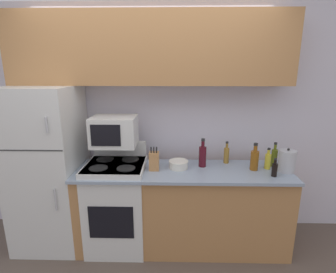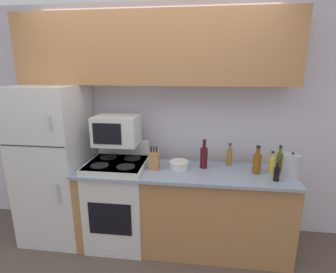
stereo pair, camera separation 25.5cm
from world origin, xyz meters
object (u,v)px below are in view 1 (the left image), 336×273
knife_block (154,161)px  bottle_whiskey (254,159)px  bottle_olive_oil (274,157)px  bottle_cooking_spray (268,161)px  microwave (114,131)px  bottle_soy_sauce (275,169)px  bottle_vinegar (226,155)px  stove (117,204)px  bottle_wine_red (203,156)px  kettle (287,161)px  refrigerator (49,168)px  bowl (178,164)px

knife_block → bottle_whiskey: bearing=1.4°
bottle_whiskey → bottle_olive_oil: size_ratio=1.08×
knife_block → bottle_cooking_spray: size_ratio=1.11×
microwave → bottle_soy_sauce: size_ratio=2.50×
bottle_cooking_spray → bottle_vinegar: bottle_vinegar is taller
stove → bottle_wine_red: bearing=6.0°
stove → kettle: kettle is taller
refrigerator → bottle_wine_red: bearing=0.6°
stove → knife_block: bearing=-2.0°
bowl → kettle: (1.07, -0.06, 0.07)m
refrigerator → microwave: size_ratio=3.80×
bowl → bottle_wine_red: bottle_wine_red is taller
bottle_soy_sauce → kettle: kettle is taller
microwave → kettle: size_ratio=1.85×
bottle_olive_oil → microwave: bearing=-179.7°
bowl → bottle_vinegar: (0.52, 0.17, 0.05)m
bottle_cooking_spray → bottle_wine_red: (-0.66, 0.05, 0.03)m
bottle_soy_sauce → bottle_cooking_spray: size_ratio=0.82×
microwave → bottle_whiskey: bearing=-3.7°
knife_block → bottle_whiskey: 1.01m
bottle_cooking_spray → bottle_olive_oil: (0.09, 0.07, 0.02)m
stove → bottle_soy_sauce: bearing=-5.6°
bottle_whiskey → kettle: bottle_whiskey is taller
bottle_vinegar → stove: bearing=-170.1°
bottle_vinegar → bottle_whiskey: bearing=-38.3°
stove → bottle_vinegar: bottle_vinegar is taller
microwave → bottle_olive_oil: microwave is taller
knife_block → bottle_soy_sauce: bearing=-6.8°
knife_block → bottle_soy_sauce: size_ratio=1.35×
refrigerator → bottle_soy_sauce: size_ratio=9.50×
microwave → bottle_soy_sauce: (1.57, -0.25, -0.30)m
microwave → knife_block: bearing=-15.6°
microwave → bowl: bearing=-6.0°
microwave → bottle_whiskey: (1.42, -0.09, -0.26)m
microwave → bottle_vinegar: microwave is taller
stove → bottle_whiskey: bearing=0.4°
refrigerator → bowl: 1.38m
knife_block → bottle_wine_red: size_ratio=0.81×
bottle_soy_sauce → bottle_whiskey: (-0.14, 0.16, 0.04)m
bottle_vinegar → kettle: size_ratio=0.99×
bottle_cooking_spray → bottle_soy_sauce: bearing=-90.6°
bottle_vinegar → kettle: kettle is taller
stove → bottle_soy_sauce: (1.55, -0.15, 0.47)m
bottle_soy_sauce → bottle_olive_oil: (0.09, 0.26, 0.03)m
bottle_wine_red → stove: bearing=-174.0°
bottle_soy_sauce → bottle_cooking_spray: 0.20m
stove → bottle_cooking_spray: 1.63m
refrigerator → bowl: bearing=-1.9°
knife_block → bottle_whiskey: (1.01, 0.02, 0.02)m
knife_block → bottle_cooking_spray: (1.16, 0.06, -0.01)m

